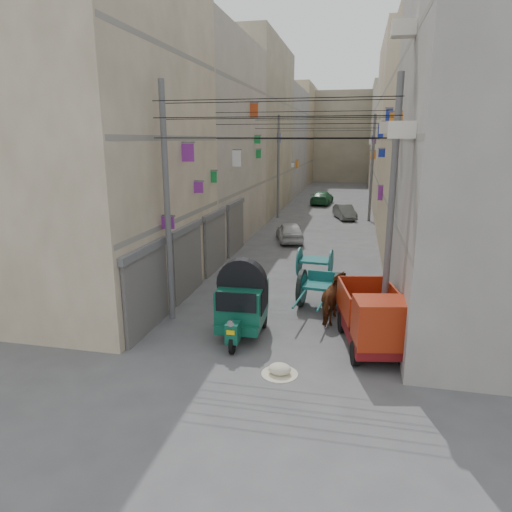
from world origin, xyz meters
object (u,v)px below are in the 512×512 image
(distant_car_grey, at_px, (345,212))
(distant_car_green, at_px, (322,198))
(auto_rickshaw, at_px, (242,301))
(distant_car_white, at_px, (290,232))
(feed_sack, at_px, (280,369))
(mini_truck, at_px, (375,324))
(horse, at_px, (335,299))
(tonga_cart, at_px, (319,289))
(second_cart, at_px, (315,262))

(distant_car_grey, xyz_separation_m, distant_car_green, (-2.43, 8.19, 0.08))
(auto_rickshaw, xyz_separation_m, distant_car_white, (-0.53, 14.17, -0.52))
(feed_sack, height_order, distant_car_green, distant_car_green)
(mini_truck, xyz_separation_m, distant_car_white, (-4.64, 14.65, -0.32))
(distant_car_grey, bearing_deg, distant_car_green, 90.03)
(auto_rickshaw, relative_size, distant_car_grey, 0.81)
(distant_car_green, bearing_deg, horse, 99.65)
(feed_sack, distance_m, distant_car_grey, 25.71)
(auto_rickshaw, height_order, distant_car_green, auto_rickshaw)
(feed_sack, bearing_deg, distant_car_grey, 87.96)
(mini_truck, bearing_deg, distant_car_grey, 82.59)
(distant_car_green, bearing_deg, tonga_cart, 98.56)
(tonga_cart, relative_size, horse, 1.74)
(mini_truck, bearing_deg, horse, 107.27)
(second_cart, height_order, distant_car_green, second_cart)
(distant_car_white, bearing_deg, distant_car_grey, -123.40)
(horse, bearing_deg, tonga_cart, -56.01)
(feed_sack, height_order, horse, horse)
(distant_car_white, xyz_separation_m, distant_car_grey, (3.06, 9.20, -0.05))
(horse, xyz_separation_m, distant_car_green, (-2.76, 29.74, -0.15))
(second_cart, distance_m, distant_car_white, 7.57)
(feed_sack, bearing_deg, horse, 73.24)
(mini_truck, distance_m, feed_sack, 3.19)
(distant_car_white, relative_size, distant_car_green, 0.81)
(tonga_cart, height_order, distant_car_green, tonga_cart)
(feed_sack, xyz_separation_m, horse, (1.25, 4.14, 0.64))
(auto_rickshaw, distance_m, feed_sack, 3.00)
(tonga_cart, height_order, mini_truck, mini_truck)
(distant_car_white, bearing_deg, auto_rickshaw, 77.16)
(tonga_cart, relative_size, distant_car_white, 0.90)
(auto_rickshaw, bearing_deg, distant_car_white, 90.04)
(auto_rickshaw, height_order, distant_car_white, auto_rickshaw)
(feed_sack, relative_size, distant_car_grey, 0.18)
(tonga_cart, xyz_separation_m, second_cart, (-0.52, 3.98, -0.02))
(mini_truck, relative_size, second_cart, 2.29)
(second_cart, bearing_deg, mini_truck, -67.72)
(second_cart, xyz_separation_m, distant_car_grey, (0.84, 16.43, -0.15))
(tonga_cart, height_order, distant_car_grey, tonga_cart)
(feed_sack, distance_m, horse, 4.37)
(mini_truck, bearing_deg, auto_rickshaw, 162.22)
(feed_sack, bearing_deg, auto_rickshaw, 124.97)
(auto_rickshaw, distance_m, tonga_cart, 3.72)
(feed_sack, bearing_deg, second_cart, 89.53)
(horse, distance_m, distant_car_white, 12.81)
(second_cart, bearing_deg, tonga_cart, -78.35)
(mini_truck, xyz_separation_m, horse, (-1.24, 2.29, -0.14))
(tonga_cart, xyz_separation_m, horse, (0.65, -1.14, 0.05))
(distant_car_green, bearing_deg, mini_truck, 101.47)
(auto_rickshaw, xyz_separation_m, distant_car_green, (0.11, 31.56, -0.50))
(feed_sack, distance_m, distant_car_green, 33.92)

